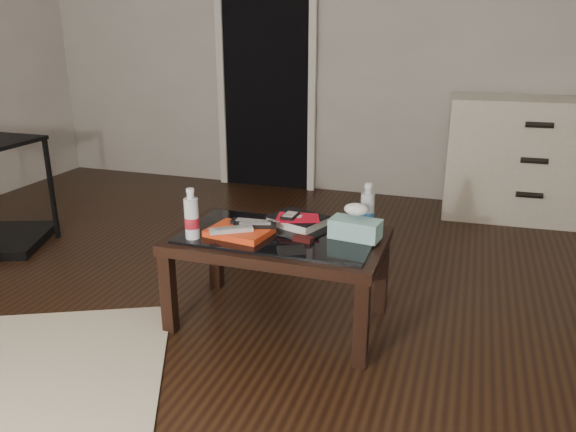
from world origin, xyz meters
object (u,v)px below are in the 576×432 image
Objects in this scene: coffee_table at (279,246)px; tissue_box at (355,229)px; textbook at (297,221)px; water_bottle_right at (367,208)px; dresser at (530,160)px; water_bottle_left at (191,214)px.

coffee_table is 0.38m from tissue_box.
textbook is 0.36m from water_bottle_right.
dresser reaches higher than water_bottle_right.
dresser reaches higher than tissue_box.
tissue_box is at bearing 9.38° from coffee_table.
dresser is at bearing 65.93° from water_bottle_right.
dresser is 2.12m from water_bottle_right.
dresser reaches higher than textbook.
water_bottle_left is (-0.41, -0.32, 0.10)m from textbook.
dresser is at bearing 73.59° from tissue_box.
textbook is at bearing 71.82° from coffee_table.
dresser is 2.29m from textbook.
dresser is 2.79m from water_bottle_left.
textbook is 1.09× the size of tissue_box.
water_bottle_right is (0.34, 0.01, 0.10)m from textbook.
coffee_table is 4.35× the size of tissue_box.
coffee_table is 2.44m from dresser.
water_bottle_right is at bearing 21.86° from coffee_table.
water_bottle_right reaches higher than textbook.
water_bottle_left reaches higher than tissue_box.
coffee_table is at bearing -123.49° from dresser.
water_bottle_right is at bearing 77.92° from tissue_box.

